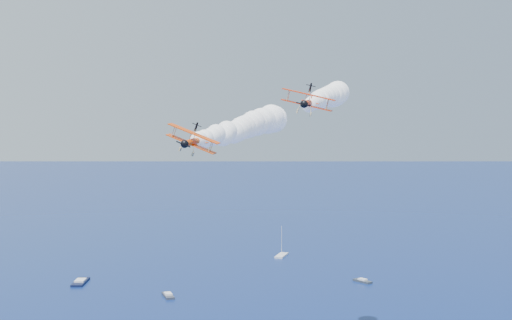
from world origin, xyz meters
TOP-DOWN VIEW (x-y plane):
  - biplane_lead at (24.81, 21.27)m, footprint 12.40×12.97m
  - biplane_trail at (-2.14, 14.12)m, footprint 10.42×10.90m
  - smoke_trail_lead at (44.08, 37.36)m, footprint 51.99×51.28m
  - smoke_trail_trail at (17.61, 29.62)m, footprint 51.97×50.70m

SIDE VIEW (x-z plane):
  - biplane_trail at x=-2.14m, z-range 48.38..55.69m
  - smoke_trail_trail at x=17.61m, z-range 49.27..58.54m
  - biplane_lead at x=24.81m, z-range 54.02..61.92m
  - smoke_trail_lead at x=44.08m, z-range 55.20..64.48m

